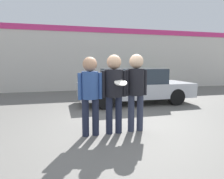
% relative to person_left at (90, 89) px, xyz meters
% --- Properties ---
extents(ground_plane, '(56.00, 56.00, 0.00)m').
position_rel_person_left_xyz_m(ground_plane, '(0.62, 0.06, -1.02)').
color(ground_plane, '#66635E').
extents(storefront_building, '(24.00, 0.22, 3.66)m').
position_rel_person_left_xyz_m(storefront_building, '(0.62, 7.57, 0.83)').
color(storefront_building, silver).
rests_on(storefront_building, ground).
extents(person_left, '(0.52, 0.35, 1.71)m').
position_rel_person_left_xyz_m(person_left, '(0.00, 0.00, 0.00)').
color(person_left, '#1E2338').
rests_on(person_left, ground).
extents(person_middle_with_frisbee, '(0.56, 0.61, 1.76)m').
position_rel_person_left_xyz_m(person_middle_with_frisbee, '(0.53, 0.01, 0.05)').
color(person_middle_with_frisbee, '#1E2338').
rests_on(person_middle_with_frisbee, ground).
extents(person_right, '(0.53, 0.36, 1.78)m').
position_rel_person_left_xyz_m(person_right, '(1.07, 0.05, 0.05)').
color(person_right, '#2D3347').
rests_on(person_right, ground).
extents(parked_car_near, '(4.43, 1.82, 1.37)m').
position_rel_person_left_xyz_m(parked_car_near, '(2.24, 3.18, -0.33)').
color(parked_car_near, '#B7BABF').
rests_on(parked_car_near, ground).
extents(shrub, '(1.14, 1.14, 1.14)m').
position_rel_person_left_xyz_m(shrub, '(4.26, 6.82, -0.45)').
color(shrub, '#2D6B33').
rests_on(shrub, ground).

